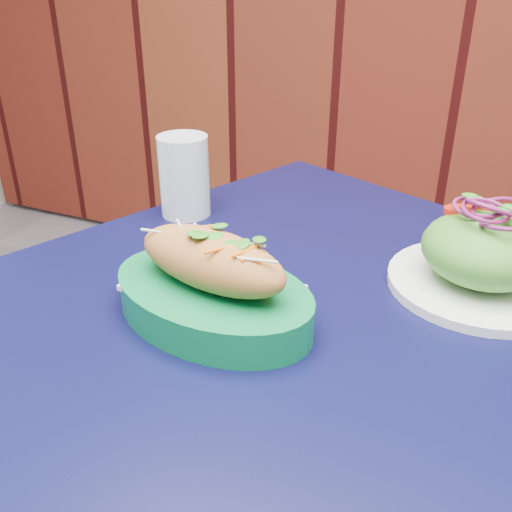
% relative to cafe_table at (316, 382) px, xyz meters
% --- Properties ---
extents(cafe_table, '(1.04, 1.04, 0.75)m').
position_rel_cafe_table_xyz_m(cafe_table, '(0.00, 0.00, 0.00)').
color(cafe_table, black).
rests_on(cafe_table, ground).
extents(banh_mi_basket, '(0.27, 0.20, 0.11)m').
position_rel_cafe_table_xyz_m(banh_mi_basket, '(-0.11, -0.04, 0.13)').
color(banh_mi_basket, '#0B743B').
rests_on(banh_mi_basket, cafe_table).
extents(salad_plate, '(0.22, 0.22, 0.12)m').
position_rel_cafe_table_xyz_m(salad_plate, '(0.15, 0.15, 0.13)').
color(salad_plate, white).
rests_on(salad_plate, cafe_table).
extents(water_glass, '(0.08, 0.08, 0.12)m').
position_rel_cafe_table_xyz_m(water_glass, '(-0.29, 0.20, 0.15)').
color(water_glass, silver).
rests_on(water_glass, cafe_table).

